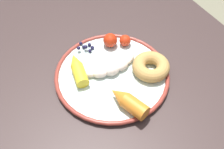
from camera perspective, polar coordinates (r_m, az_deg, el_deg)
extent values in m
cube|color=#372827|center=(0.87, 0.55, 1.86)|extent=(1.08, 0.80, 0.03)
cube|color=#3D2B24|center=(1.54, 2.07, 9.70)|extent=(0.05, 0.05, 0.69)
cylinder|color=silver|center=(0.82, 0.00, -0.26)|extent=(0.31, 0.31, 0.01)
torus|color=maroon|center=(0.81, 0.00, 0.00)|extent=(0.33, 0.33, 0.01)
ellipsoid|color=beige|center=(0.80, -4.93, 0.11)|extent=(0.04, 0.04, 0.02)
ellipsoid|color=beige|center=(0.80, -2.42, 0.17)|extent=(0.04, 0.05, 0.02)
ellipsoid|color=beige|center=(0.80, 0.02, 0.83)|extent=(0.03, 0.05, 0.03)
ellipsoid|color=beige|center=(0.82, 2.09, 1.76)|extent=(0.03, 0.05, 0.02)
ellipsoid|color=beige|center=(0.84, 3.56, 3.08)|extent=(0.04, 0.05, 0.02)
cylinder|color=orange|center=(0.73, 4.57, -6.41)|extent=(0.08, 0.06, 0.04)
cone|color=orange|center=(0.74, 1.22, -4.02)|extent=(0.06, 0.05, 0.04)
cylinder|color=yellow|center=(0.79, -6.41, -0.05)|extent=(0.07, 0.05, 0.04)
cone|color=yellow|center=(0.83, -7.41, 2.84)|extent=(0.05, 0.04, 0.04)
torus|color=tan|center=(0.81, 7.75, 1.57)|extent=(0.14, 0.14, 0.04)
sphere|color=#191638|center=(0.88, -3.92, 5.34)|extent=(0.01, 0.01, 0.01)
sphere|color=#191638|center=(0.88, -4.52, 5.93)|extent=(0.01, 0.01, 0.01)
sphere|color=#191638|center=(0.87, -4.42, 4.74)|extent=(0.01, 0.01, 0.01)
sphere|color=#191638|center=(0.89, -6.23, 6.16)|extent=(0.01, 0.01, 0.01)
sphere|color=#191638|center=(0.88, -5.66, 5.45)|extent=(0.01, 0.01, 0.01)
sphere|color=#191638|center=(0.87, -6.66, 5.23)|extent=(0.01, 0.01, 0.01)
sphere|color=#191638|center=(0.87, -5.27, 5.49)|extent=(0.01, 0.01, 0.01)
sphere|color=red|center=(0.87, -0.36, 6.84)|extent=(0.04, 0.04, 0.04)
sphere|color=red|center=(0.88, 2.62, 6.79)|extent=(0.03, 0.03, 0.03)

